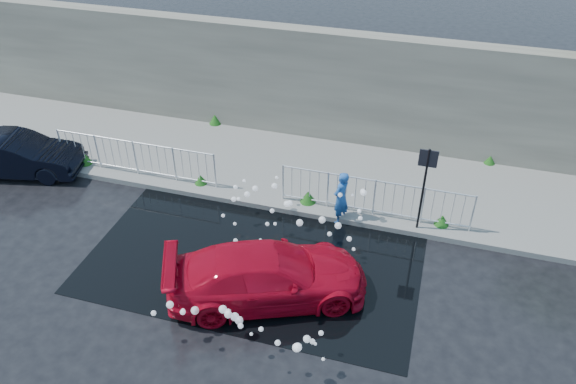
# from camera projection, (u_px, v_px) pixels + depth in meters

# --- Properties ---
(ground) EXTENTS (90.00, 90.00, 0.00)m
(ground) POSITION_uv_depth(u_px,v_px,m) (222.00, 280.00, 13.17)
(ground) COLOR black
(ground) RESTS_ON ground
(pavement) EXTENTS (30.00, 4.00, 0.15)m
(pavement) POSITION_uv_depth(u_px,v_px,m) (283.00, 167.00, 17.05)
(pavement) COLOR slate
(pavement) RESTS_ON ground
(curb) EXTENTS (30.00, 0.25, 0.16)m
(curb) POSITION_uv_depth(u_px,v_px,m) (262.00, 205.00, 15.48)
(curb) COLOR slate
(curb) RESTS_ON ground
(retaining_wall) EXTENTS (30.00, 0.60, 3.50)m
(retaining_wall) POSITION_uv_depth(u_px,v_px,m) (303.00, 83.00, 17.73)
(retaining_wall) COLOR #5D594F
(retaining_wall) RESTS_ON pavement
(puddle) EXTENTS (8.00, 5.00, 0.01)m
(puddle) POSITION_uv_depth(u_px,v_px,m) (256.00, 256.00, 13.84)
(puddle) COLOR black
(puddle) RESTS_ON ground
(sign_post) EXTENTS (0.45, 0.06, 2.50)m
(sign_post) POSITION_uv_depth(u_px,v_px,m) (425.00, 177.00, 13.64)
(sign_post) COLOR black
(sign_post) RESTS_ON ground
(railing_left) EXTENTS (5.05, 0.05, 1.10)m
(railing_left) POSITION_uv_depth(u_px,v_px,m) (135.00, 157.00, 16.30)
(railing_left) COLOR silver
(railing_left) RESTS_ON pavement
(railing_right) EXTENTS (5.05, 0.05, 1.10)m
(railing_right) POSITION_uv_depth(u_px,v_px,m) (374.00, 196.00, 14.68)
(railing_right) COLOR silver
(railing_right) RESTS_ON pavement
(weeds) EXTENTS (12.17, 3.93, 0.37)m
(weeds) POSITION_uv_depth(u_px,v_px,m) (264.00, 168.00, 16.59)
(weeds) COLOR #1D4111
(weeds) RESTS_ON pavement
(water_spray) EXTENTS (3.66, 5.56, 0.98)m
(water_spray) POSITION_uv_depth(u_px,v_px,m) (275.00, 255.00, 12.82)
(water_spray) COLOR white
(water_spray) RESTS_ON ground
(red_car) EXTENTS (4.79, 3.44, 1.29)m
(red_car) POSITION_uv_depth(u_px,v_px,m) (267.00, 275.00, 12.39)
(red_car) COLOR #B1071C
(red_car) RESTS_ON ground
(dark_car) EXTENTS (3.97, 2.12, 1.24)m
(dark_car) POSITION_uv_depth(u_px,v_px,m) (17.00, 155.00, 16.60)
(dark_car) COLOR black
(dark_car) RESTS_ON ground
(person) EXTENTS (0.55, 0.65, 1.52)m
(person) POSITION_uv_depth(u_px,v_px,m) (341.00, 198.00, 14.58)
(person) COLOR #2156A6
(person) RESTS_ON ground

